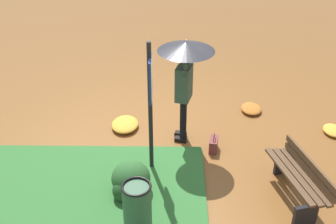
% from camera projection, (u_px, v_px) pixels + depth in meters
% --- Properties ---
extents(ground_plane, '(18.00, 18.00, 0.00)m').
position_uv_depth(ground_plane, '(170.00, 134.00, 8.31)').
color(ground_plane, brown).
extents(person_with_umbrella, '(0.96, 0.96, 2.04)m').
position_uv_depth(person_with_umbrella, '(185.00, 65.00, 7.32)').
color(person_with_umbrella, black).
rests_on(person_with_umbrella, ground_plane).
extents(info_sign_post, '(0.44, 0.07, 2.30)m').
position_uv_depth(info_sign_post, '(151.00, 94.00, 6.68)').
color(info_sign_post, black).
rests_on(info_sign_post, ground_plane).
extents(handbag, '(0.32, 0.19, 0.37)m').
position_uv_depth(handbag, '(214.00, 144.00, 7.80)').
color(handbag, brown).
rests_on(handbag, ground_plane).
extents(park_bench, '(1.43, 0.73, 0.75)m').
position_uv_depth(park_bench, '(299.00, 178.00, 6.55)').
color(park_bench, black).
rests_on(park_bench, ground_plane).
extents(trash_bin, '(0.42, 0.42, 0.83)m').
position_uv_depth(trash_bin, '(137.00, 209.00, 5.97)').
color(trash_bin, '#2D5138').
rests_on(trash_bin, ground_plane).
extents(shrub_cluster, '(0.67, 0.61, 0.55)m').
position_uv_depth(shrub_cluster, '(130.00, 181.00, 6.74)').
color(shrub_cluster, '#285628').
rests_on(shrub_cluster, ground_plane).
extents(leaf_pile_near_person, '(0.52, 0.42, 0.11)m').
position_uv_depth(leaf_pile_near_person, '(251.00, 109.00, 9.03)').
color(leaf_pile_near_person, '#A86023').
rests_on(leaf_pile_near_person, ground_plane).
extents(leaf_pile_by_bench, '(0.65, 0.52, 0.14)m').
position_uv_depth(leaf_pile_by_bench, '(125.00, 124.00, 8.48)').
color(leaf_pile_by_bench, gold).
rests_on(leaf_pile_by_bench, ground_plane).
extents(leaf_pile_far_path, '(0.48, 0.38, 0.10)m').
position_uv_depth(leaf_pile_far_path, '(333.00, 130.00, 8.33)').
color(leaf_pile_far_path, gold).
rests_on(leaf_pile_far_path, ground_plane).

